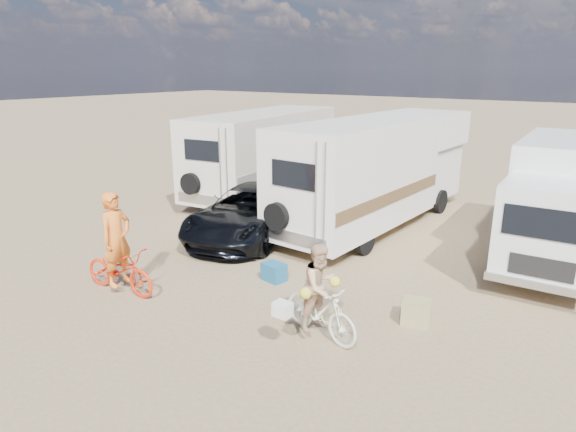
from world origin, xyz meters
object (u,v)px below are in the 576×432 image
Objects in this scene: box_truck at (560,204)px; bike_woman at (320,310)px; dark_suv at (251,212)px; bike_man at (120,270)px; crate at (416,312)px; rv_main at (378,173)px; rider_man at (117,247)px; cooler at (274,272)px; rider_woman at (320,296)px; rv_left at (263,155)px.

box_truck reaches higher than bike_woman.
dark_suv is 4.37m from bike_man.
rv_main is at bearing 123.22° from crate.
box_truck is 3.27× the size of bike_man.
rider_man is 3.95× the size of cooler.
rv_main is 15.68× the size of crate.
rv_main is 5.18m from cooler.
bike_woman is 3.26× the size of crate.
bike_woman is 4.43m from rider_man.
crate is (-1.50, -4.79, -1.22)m from box_truck.
dark_suv is at bearing 64.43° from rider_woman.
bike_woman is (2.10, -6.43, -1.06)m from rv_main.
bike_woman is at bearing -84.61° from bike_man.
bike_woman reaches higher than cooler.
rv_main is 5.24× the size of rider_woman.
rv_main is 4.38× the size of bike_man.
rider_woman is (6.95, -7.25, -0.73)m from rv_left.
dark_suv is 3.17m from cooler.
cooler is at bearing 68.22° from rider_woman.
rv_left is 13.80× the size of crate.
cooler is (2.24, 2.30, -0.78)m from rider_man.
bike_man is 0.50m from rider_man.
bike_woman is 3.35× the size of cooler.
rider_man reaches higher than cooler.
bike_man is at bearing -157.07° from crate.
rider_man is at bearing 114.10° from bike_woman.
rider_woman reaches higher than bike_woman.
rv_left is 8.59m from bike_man.
dark_suv reaches higher than crate.
box_truck is at bearing 55.23° from cooler.
rv_left is 7.70m from cooler.
bike_man reaches higher than cooler.
rv_left is 10.09m from bike_woman.
box_truck is 12.02× the size of cooler.
box_truck is at bearing 72.60° from crate.
crate is at bearing -73.08° from rider_man.
rv_main reaches higher than rider_woman.
rider_woman reaches higher than bike_man.
rv_left is 9.66m from box_truck.
rider_woman is 2.99× the size of crate.
rider_woman is (2.10, -6.43, -0.79)m from rv_main.
bike_man is at bearing -124.43° from cooler.
rv_left reaches higher than crate.
cooler is at bearing -50.24° from rider_man.
dark_suv is at bearing -4.44° from bike_man.
bike_man is 4.41m from rider_woman.
bike_man is 1.20× the size of rider_woman.
rv_main is 4.81× the size of bike_woman.
rider_woman is 1.94m from crate.
bike_man is at bearing -137.83° from box_truck.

